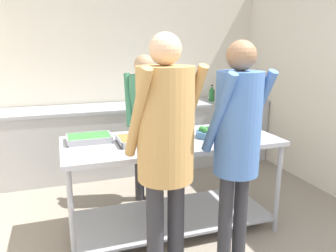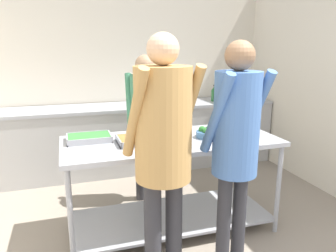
{
  "view_description": "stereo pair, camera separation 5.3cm",
  "coord_description": "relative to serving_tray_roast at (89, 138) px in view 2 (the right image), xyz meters",
  "views": [
    {
      "loc": [
        -0.9,
        -1.18,
        1.73
      ],
      "look_at": [
        0.04,
        1.63,
        1.0
      ],
      "focal_mm": 35.0,
      "sensor_mm": 36.0,
      "label": 1
    },
    {
      "loc": [
        -0.85,
        -1.2,
        1.73
      ],
      "look_at": [
        0.04,
        1.63,
        1.0
      ],
      "focal_mm": 35.0,
      "sensor_mm": 36.0,
      "label": 2
    }
  ],
  "objects": [
    {
      "name": "plate_stack",
      "position": [
        0.8,
        -0.04,
        -0.0
      ],
      "size": [
        0.24,
        0.24,
        0.05
      ],
      "color": "white",
      "rests_on": "serving_counter"
    },
    {
      "name": "serving_counter",
      "position": [
        0.72,
        -0.17,
        -0.32
      ],
      "size": [
        1.95,
        0.83,
        0.9
      ],
      "color": "#9EA0A8",
      "rests_on": "ground_plane"
    },
    {
      "name": "broccoli_bowl",
      "position": [
        1.05,
        -0.22,
        0.02
      ],
      "size": [
        0.21,
        0.21,
        0.1
      ],
      "color": "#3D668C",
      "rests_on": "serving_counter"
    },
    {
      "name": "guest_serving_left",
      "position": [
        0.97,
        -0.88,
        0.18
      ],
      "size": [
        0.48,
        0.4,
        1.77
      ],
      "color": "#2D2D33",
      "rests_on": "ground_plane"
    },
    {
      "name": "sauce_pan",
      "position": [
        1.41,
        -0.0,
        0.01
      ],
      "size": [
        0.44,
        0.3,
        0.06
      ],
      "color": "#9EA0A8",
      "rests_on": "serving_counter"
    },
    {
      "name": "wall_rear",
      "position": [
        0.67,
        1.86,
        0.4
      ],
      "size": [
        4.27,
        0.06,
        2.65
      ],
      "color": "beige",
      "rests_on": "ground_plane"
    },
    {
      "name": "cook_behind_counter",
      "position": [
        0.65,
        0.51,
        0.1
      ],
      "size": [
        0.45,
        0.36,
        1.64
      ],
      "color": "#2D2D33",
      "rests_on": "ground_plane"
    },
    {
      "name": "water_bottle",
      "position": [
        1.91,
        1.45,
        0.11
      ],
      "size": [
        0.08,
        0.08,
        0.24
      ],
      "color": "#23602D",
      "rests_on": "back_counter"
    },
    {
      "name": "serving_tray_roast",
      "position": [
        0.0,
        0.0,
        0.0
      ],
      "size": [
        0.39,
        0.27,
        0.05
      ],
      "color": "#9EA0A8",
      "rests_on": "serving_counter"
    },
    {
      "name": "serving_tray_vegetables",
      "position": [
        0.43,
        -0.19,
        0.0
      ],
      "size": [
        0.41,
        0.3,
        0.05
      ],
      "color": "#9EA0A8",
      "rests_on": "serving_counter"
    },
    {
      "name": "back_counter",
      "position": [
        0.67,
        1.49,
        -0.46
      ],
      "size": [
        4.11,
        0.65,
        0.93
      ],
      "color": "#A8A8A8",
      "rests_on": "ground_plane"
    },
    {
      "name": "guest_serving_right",
      "position": [
        0.43,
        -0.87,
        0.2
      ],
      "size": [
        0.54,
        0.44,
        1.81
      ],
      "color": "#2D2D33",
      "rests_on": "ground_plane"
    }
  ]
}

